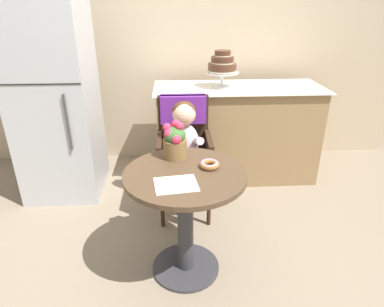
{
  "coord_description": "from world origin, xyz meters",
  "views": [
    {
      "loc": [
        -0.06,
        -1.7,
        1.62
      ],
      "look_at": [
        0.05,
        0.15,
        0.77
      ],
      "focal_mm": 31.15,
      "sensor_mm": 36.0,
      "label": 1
    }
  ],
  "objects_px": {
    "wicker_chair": "(184,137)",
    "refrigerator": "(55,101)",
    "donut_front": "(209,164)",
    "flower_vase": "(175,141)",
    "tiered_cake_stand": "(222,65)",
    "seated_child": "(184,140)",
    "cafe_table": "(185,203)"
  },
  "relations": [
    {
      "from": "seated_child",
      "to": "refrigerator",
      "type": "bearing_deg",
      "value": 154.47
    },
    {
      "from": "tiered_cake_stand",
      "to": "refrigerator",
      "type": "xyz_separation_m",
      "value": [
        -1.44,
        -0.2,
        -0.25
      ]
    },
    {
      "from": "wicker_chair",
      "to": "tiered_cake_stand",
      "type": "xyz_separation_m",
      "value": [
        0.37,
        0.56,
        0.46
      ]
    },
    {
      "from": "flower_vase",
      "to": "tiered_cake_stand",
      "type": "distance_m",
      "value": 1.21
    },
    {
      "from": "cafe_table",
      "to": "refrigerator",
      "type": "xyz_separation_m",
      "value": [
        -1.05,
        1.1,
        0.34
      ]
    },
    {
      "from": "seated_child",
      "to": "tiered_cake_stand",
      "type": "height_order",
      "value": "tiered_cake_stand"
    },
    {
      "from": "wicker_chair",
      "to": "refrigerator",
      "type": "relative_size",
      "value": 0.56
    },
    {
      "from": "flower_vase",
      "to": "tiered_cake_stand",
      "type": "height_order",
      "value": "tiered_cake_stand"
    },
    {
      "from": "cafe_table",
      "to": "tiered_cake_stand",
      "type": "relative_size",
      "value": 2.2
    },
    {
      "from": "seated_child",
      "to": "donut_front",
      "type": "xyz_separation_m",
      "value": [
        0.13,
        -0.53,
        0.06
      ]
    },
    {
      "from": "cafe_table",
      "to": "donut_front",
      "type": "bearing_deg",
      "value": 20.75
    },
    {
      "from": "wicker_chair",
      "to": "refrigerator",
      "type": "xyz_separation_m",
      "value": [
        -1.07,
        0.36,
        0.21
      ]
    },
    {
      "from": "seated_child",
      "to": "refrigerator",
      "type": "relative_size",
      "value": 0.43
    },
    {
      "from": "cafe_table",
      "to": "donut_front",
      "type": "distance_m",
      "value": 0.28
    },
    {
      "from": "wicker_chair",
      "to": "donut_front",
      "type": "relative_size",
      "value": 7.96
    },
    {
      "from": "flower_vase",
      "to": "tiered_cake_stand",
      "type": "bearing_deg",
      "value": 67.89
    },
    {
      "from": "cafe_table",
      "to": "refrigerator",
      "type": "bearing_deg",
      "value": 133.67
    },
    {
      "from": "seated_child",
      "to": "tiered_cake_stand",
      "type": "distance_m",
      "value": 0.9
    },
    {
      "from": "wicker_chair",
      "to": "tiered_cake_stand",
      "type": "height_order",
      "value": "tiered_cake_stand"
    },
    {
      "from": "donut_front",
      "to": "flower_vase",
      "type": "xyz_separation_m",
      "value": [
        -0.2,
        0.15,
        0.09
      ]
    },
    {
      "from": "tiered_cake_stand",
      "to": "refrigerator",
      "type": "relative_size",
      "value": 0.19
    },
    {
      "from": "flower_vase",
      "to": "refrigerator",
      "type": "bearing_deg",
      "value": 138.18
    },
    {
      "from": "wicker_chair",
      "to": "donut_front",
      "type": "distance_m",
      "value": 0.71
    },
    {
      "from": "flower_vase",
      "to": "refrigerator",
      "type": "relative_size",
      "value": 0.14
    },
    {
      "from": "cafe_table",
      "to": "flower_vase",
      "type": "xyz_separation_m",
      "value": [
        -0.06,
        0.21,
        0.32
      ]
    },
    {
      "from": "wicker_chair",
      "to": "donut_front",
      "type": "height_order",
      "value": "wicker_chair"
    },
    {
      "from": "cafe_table",
      "to": "wicker_chair",
      "type": "bearing_deg",
      "value": 88.46
    },
    {
      "from": "cafe_table",
      "to": "donut_front",
      "type": "height_order",
      "value": "donut_front"
    },
    {
      "from": "tiered_cake_stand",
      "to": "donut_front",
      "type": "bearing_deg",
      "value": -100.9
    },
    {
      "from": "seated_child",
      "to": "flower_vase",
      "type": "height_order",
      "value": "seated_child"
    },
    {
      "from": "seated_child",
      "to": "wicker_chair",
      "type": "bearing_deg",
      "value": 90.0
    },
    {
      "from": "donut_front",
      "to": "refrigerator",
      "type": "height_order",
      "value": "refrigerator"
    }
  ]
}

